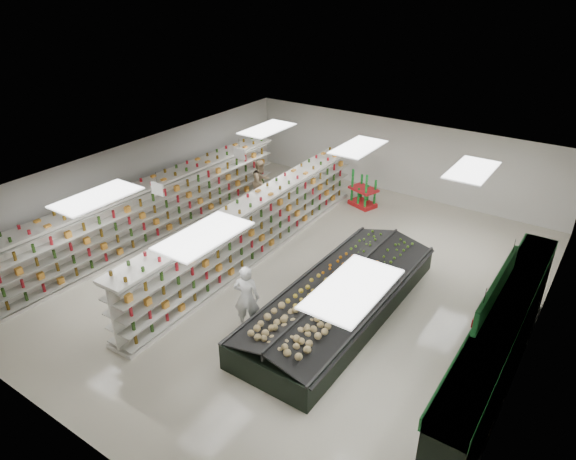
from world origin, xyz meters
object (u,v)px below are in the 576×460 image
Objects in this scene: gondola_left at (156,211)px; soda_endcap at (363,191)px; shopper_background at (261,182)px; shopper_main at (247,297)px; produce_island at (341,297)px; gondola_center at (255,230)px.

gondola_left reaches higher than soda_endcap.
shopper_main is at bearing -142.57° from shopper_background.
shopper_background reaches higher than soda_endcap.
produce_island is at bearing -158.18° from shopper_main.
shopper_background is at bearing 122.79° from gondola_center.
produce_island is 7.44m from soda_endcap.
shopper_main is 1.03× the size of shopper_background.
gondola_center is at bearing -82.66° from shopper_main.
gondola_center is 5.79m from soda_endcap.
shopper_main is at bearing -57.50° from gondola_center.
gondola_center reaches higher than produce_island.
gondola_left is 6.66× the size of shopper_background.
shopper_background is (1.40, 4.43, -0.05)m from gondola_left.
gondola_center reaches higher than shopper_background.
soda_endcap is (5.03, 6.54, -0.31)m from gondola_left.
shopper_main is at bearing -131.49° from produce_island.
shopper_background is (-4.62, 6.80, -0.03)m from shopper_main.
gondola_center is at bearing -102.13° from soda_endcap.
soda_endcap reaches higher than produce_island.
shopper_background is (-6.41, 4.78, 0.43)m from produce_island.
produce_island is at bearing -68.08° from soda_endcap.
shopper_main reaches higher than shopper_background.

